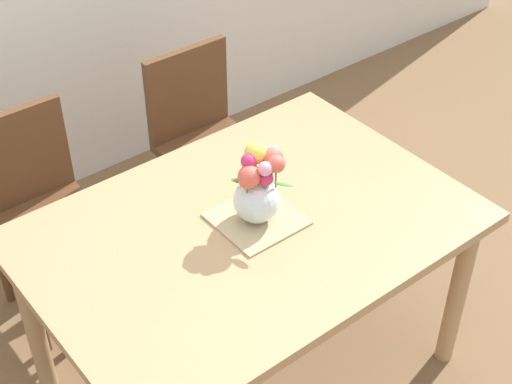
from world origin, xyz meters
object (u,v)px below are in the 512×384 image
Objects in this scene: chair_right at (203,133)px; flower_vase at (258,186)px; dining_table at (249,244)px; chair_left at (38,203)px.

chair_right is 3.20× the size of flower_vase.
dining_table is 0.97m from chair_left.
flower_vase is (0.45, -0.86, 0.39)m from chair_left.
chair_left and chair_right have the same top height.
chair_left is at bearing 117.74° from flower_vase.
dining_table is 1.66× the size of chair_left.
flower_vase is at bearing 2.55° from dining_table.
flower_vase is (-0.37, -0.86, 0.39)m from chair_right.
dining_table is at bearing -177.45° from flower_vase.
chair_left is 1.00× the size of chair_right.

